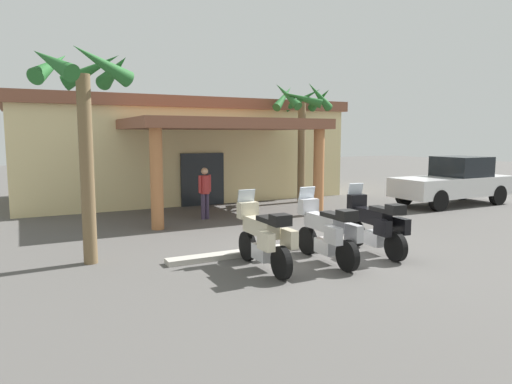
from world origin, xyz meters
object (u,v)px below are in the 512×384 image
(pedestrian, at_px, (205,189))
(palm_tree_roadside, at_px, (84,97))
(motorcycle_silver, at_px, (327,232))
(pickup_truck_white, at_px, (454,182))
(motorcycle_black, at_px, (376,225))
(motorcycle_cream, at_px, (264,237))
(palm_tree_near_portico, at_px, (302,111))
(motel_building, at_px, (177,148))

(pedestrian, distance_m, palm_tree_roadside, 6.31)
(motorcycle_silver, relative_size, palm_tree_roadside, 0.47)
(motorcycle_silver, xyz_separation_m, pedestrian, (-0.46, 6.29, 0.31))
(pickup_truck_white, bearing_deg, motorcycle_black, -151.07)
(motorcycle_cream, height_order, palm_tree_near_portico, palm_tree_near_portico)
(motorcycle_cream, relative_size, motorcycle_black, 1.00)
(motel_building, relative_size, motorcycle_silver, 6.41)
(pedestrian, height_order, palm_tree_near_portico, palm_tree_near_portico)
(motorcycle_cream, height_order, motorcycle_silver, same)
(motel_building, height_order, pedestrian, motel_building)
(motorcycle_black, distance_m, palm_tree_roadside, 7.16)
(motorcycle_black, relative_size, pickup_truck_white, 0.42)
(pickup_truck_white, xyz_separation_m, palm_tree_near_portico, (-5.10, 3.44, 2.86))
(motorcycle_cream, relative_size, pedestrian, 1.28)
(motel_building, height_order, motorcycle_cream, motel_building)
(motel_building, xyz_separation_m, palm_tree_roadside, (-5.21, -10.08, 1.41))
(motorcycle_black, height_order, pedestrian, pedestrian)
(pickup_truck_white, bearing_deg, palm_tree_near_portico, 145.63)
(motel_building, xyz_separation_m, palm_tree_near_portico, (3.99, -4.31, 1.60))
(motel_building, xyz_separation_m, motorcycle_black, (0.92, -12.33, -1.50))
(motel_building, bearing_deg, motorcycle_cream, -99.45)
(motorcycle_silver, relative_size, pickup_truck_white, 0.42)
(motorcycle_cream, bearing_deg, motorcycle_black, -90.19)
(pickup_truck_white, xyz_separation_m, palm_tree_roadside, (-14.30, -2.32, 2.67))
(motel_building, relative_size, pedestrian, 8.19)
(motel_building, xyz_separation_m, motorcycle_cream, (-2.05, -12.28, -1.50))
(motorcycle_silver, bearing_deg, palm_tree_roadside, 64.42)
(motorcycle_black, bearing_deg, pedestrian, 22.31)
(motorcycle_silver, relative_size, motorcycle_black, 1.00)
(motorcycle_black, relative_size, palm_tree_near_portico, 0.44)
(motorcycle_cream, distance_m, motorcycle_silver, 1.50)
(motel_building, distance_m, pedestrian, 6.35)
(pickup_truck_white, relative_size, palm_tree_roadside, 1.10)
(motel_building, relative_size, motorcycle_cream, 6.41)
(motorcycle_black, bearing_deg, motel_building, 9.09)
(palm_tree_roadside, distance_m, palm_tree_near_portico, 10.86)
(motorcycle_cream, xyz_separation_m, palm_tree_near_portico, (6.04, 7.96, 3.10))
(motel_building, distance_m, motorcycle_silver, 12.55)
(motel_building, bearing_deg, pickup_truck_white, -40.44)
(motorcycle_black, relative_size, pedestrian, 1.28)
(motel_building, relative_size, palm_tree_near_portico, 2.81)
(motel_building, bearing_deg, palm_tree_roadside, -117.29)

